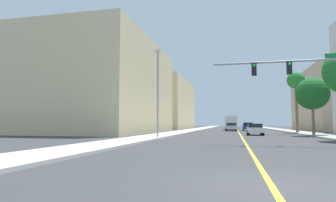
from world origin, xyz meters
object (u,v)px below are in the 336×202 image
at_px(palm_mid, 312,94).
at_px(palm_far, 296,82).
at_px(car_white, 255,129).
at_px(delivery_truck, 231,122).
at_px(traffic_signal_mast, 316,77).
at_px(street_lamp, 158,88).
at_px(car_blue, 248,127).
at_px(car_silver, 231,127).

relative_size(palm_mid, palm_far, 0.74).
xyz_separation_m(palm_far, car_white, (-6.22, -7.45, -6.56)).
bearing_deg(car_white, delivery_truck, 97.07).
bearing_deg(traffic_signal_mast, street_lamp, 155.64).
distance_m(traffic_signal_mast, car_white, 16.31).
bearing_deg(street_lamp, delivery_truck, 80.08).
relative_size(palm_mid, car_blue, 1.42).
height_order(palm_mid, delivery_truck, palm_mid).
bearing_deg(traffic_signal_mast, car_blue, 94.10).
height_order(palm_far, car_silver, palm_far).
xyz_separation_m(traffic_signal_mast, palm_far, (3.50, 23.10, 2.87)).
relative_size(street_lamp, palm_mid, 1.28).
height_order(traffic_signal_mast, car_blue, traffic_signal_mast).
xyz_separation_m(palm_mid, car_white, (-6.05, 1.46, -3.94)).
distance_m(street_lamp, palm_far, 23.65).
relative_size(car_silver, car_blue, 1.06).
relative_size(traffic_signal_mast, car_silver, 2.07).
relative_size(palm_far, car_silver, 1.83).
bearing_deg(traffic_signal_mast, delivery_truck, 97.80).
height_order(traffic_signal_mast, palm_mid, palm_mid).
xyz_separation_m(traffic_signal_mast, car_silver, (-5.63, 33.27, -3.63)).
bearing_deg(car_white, car_blue, 90.08).
bearing_deg(delivery_truck, palm_mid, -72.10).
bearing_deg(car_white, car_silver, 99.92).
distance_m(car_silver, delivery_truck, 8.27).
distance_m(street_lamp, delivery_truck, 36.74).
xyz_separation_m(traffic_signal_mast, street_lamp, (-11.99, 5.43, 0.22)).
bearing_deg(traffic_signal_mast, car_silver, 99.61).
distance_m(palm_far, delivery_truck, 21.34).
bearing_deg(palm_mid, car_silver, 115.18).
xyz_separation_m(car_white, delivery_truck, (-2.97, 25.85, 0.86)).
bearing_deg(delivery_truck, car_white, -83.83).
relative_size(street_lamp, car_white, 2.04).
distance_m(palm_mid, palm_far, 9.29).
bearing_deg(palm_mid, traffic_signal_mast, -103.23).
bearing_deg(street_lamp, traffic_signal_mast, -24.36).
height_order(traffic_signal_mast, palm_far, palm_far).
relative_size(palm_far, delivery_truck, 1.14).
bearing_deg(car_silver, car_blue, 36.84).
xyz_separation_m(traffic_signal_mast, palm_mid, (3.34, 14.19, 0.25)).
bearing_deg(car_white, traffic_signal_mast, -79.62).
bearing_deg(palm_far, car_blue, 115.57).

